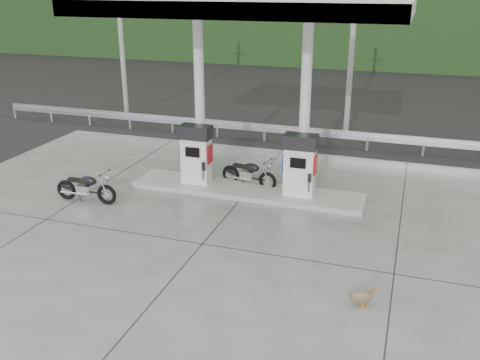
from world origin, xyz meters
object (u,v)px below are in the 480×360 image
(gas_pump_left, at_px, (196,154))
(motorcycle_right, at_px, (249,174))
(motorcycle_left, at_px, (86,188))
(duck, at_px, (362,297))
(gas_pump_right, at_px, (300,165))

(gas_pump_left, bearing_deg, motorcycle_right, 19.28)
(motorcycle_left, distance_m, motorcycle_right, 4.84)
(gas_pump_left, distance_m, motorcycle_right, 1.73)
(gas_pump_left, bearing_deg, motorcycle_left, -140.78)
(motorcycle_left, height_order, motorcycle_right, motorcycle_left)
(motorcycle_left, xyz_separation_m, motorcycle_right, (4.07, 2.62, -0.01))
(gas_pump_left, height_order, motorcycle_left, gas_pump_left)
(gas_pump_left, bearing_deg, duck, -41.74)
(motorcycle_left, bearing_deg, duck, -21.17)
(motorcycle_right, bearing_deg, motorcycle_left, -136.49)
(gas_pump_right, bearing_deg, gas_pump_left, 180.00)
(motorcycle_left, height_order, duck, motorcycle_left)
(motorcycle_right, xyz_separation_m, duck, (4.03, -5.48, -0.22))
(gas_pump_left, relative_size, motorcycle_left, 1.01)
(gas_pump_left, bearing_deg, gas_pump_right, 0.00)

